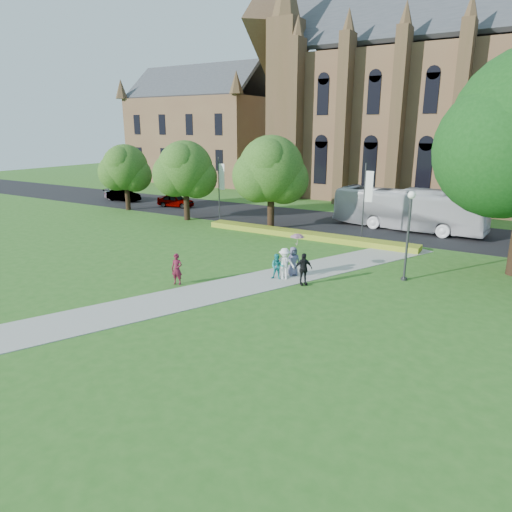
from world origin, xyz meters
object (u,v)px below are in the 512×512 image
Objects in this scene: car_0 at (176,201)px; car_1 at (124,195)px; streetlamp at (409,225)px; pedestrian_0 at (177,269)px; tour_coach at (408,209)px; car_2 at (122,194)px.

car_1 reaches higher than car_0.
streetlamp is 2.93× the size of pedestrian_0.
car_0 is at bearing 115.69° from pedestrian_0.
car_2 is (-34.38, -0.58, -1.15)m from tour_coach.
car_0 is 0.95× the size of car_1.
tour_coach reaches higher than car_1.
tour_coach reaches higher than car_0.
pedestrian_0 reaches higher than car_0.
pedestrian_0 is (17.40, -20.05, 0.20)m from car_0.
streetlamp is 14.30m from tour_coach.
pedestrian_0 is at bearing -145.23° from streetlamp.
car_0 reaches higher than car_2.
streetlamp is 31.01m from car_0.
car_1 is 32.47m from pedestrian_0.
car_2 is at bearing 160.56° from streetlamp.
car_1 is 1.43m from car_2.
streetlamp reaches higher than tour_coach.
streetlamp is at bearing -109.14° from car_1.
car_0 is at bearing -107.56° from car_2.
streetlamp is 1.20× the size of car_2.
car_0 is at bearing 156.12° from streetlamp.
car_0 is 8.16m from car_1.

